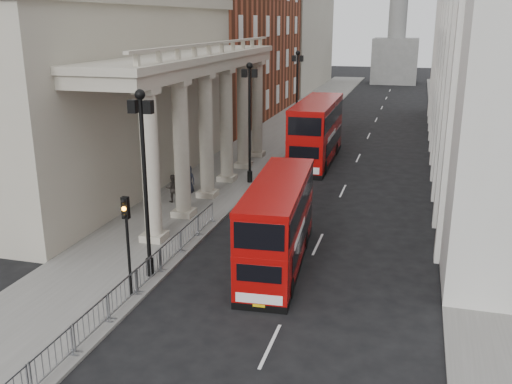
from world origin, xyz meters
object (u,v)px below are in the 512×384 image
Objects in this scene: bus_far at (317,130)px; pedestrian_c at (189,179)px; lamp_post_north at (297,89)px; pedestrian_a at (184,197)px; traffic_light at (127,228)px; lamp_post_south at (144,172)px; bus_near at (278,222)px; pedestrian_b at (173,188)px; lamp_post_mid at (250,115)px.

pedestrian_c is at bearing -120.82° from bus_far.
lamp_post_north is 20.19m from pedestrian_c.
bus_far is 16.05m from pedestrian_a.
traffic_light is 2.51× the size of pedestrian_a.
pedestrian_c is (-1.20, 3.67, 0.06)m from pedestrian_a.
lamp_post_south is 6.58m from bus_near.
traffic_light is at bearing 76.03° from pedestrian_b.
lamp_post_south is 24.17m from bus_far.
pedestrian_c is at bearing 126.88° from bus_near.
pedestrian_b is at bearing 134.90° from bus_near.
lamp_post_north is 4.52× the size of pedestrian_c.
lamp_post_mid reaches higher than pedestrian_a.
bus_near is 5.62× the size of pedestrian_a.
lamp_post_north is 29.63m from bus_near.
lamp_post_south is at bearing -90.00° from lamp_post_north.
bus_near is at bearing -79.87° from lamp_post_north.
lamp_post_south reaches higher than bus_far.
pedestrian_c is at bearing -131.85° from lamp_post_mid.
lamp_post_south is at bearing -90.00° from lamp_post_mid.
lamp_post_south is at bearing -105.03° from pedestrian_a.
pedestrian_a is (-1.98, -23.22, -3.93)m from lamp_post_north.
lamp_post_mid is 1.93× the size of traffic_light.
bus_near reaches higher than pedestrian_b.
lamp_post_south reaches higher than pedestrian_a.
lamp_post_mid is 4.71× the size of pedestrian_b.
pedestrian_b is at bearing 108.28° from lamp_post_south.
pedestrian_c is at bearing -99.25° from lamp_post_north.
bus_far is 13.22m from pedestrian_c.
pedestrian_b is (-6.77, -13.51, -1.60)m from bus_far.
bus_far is at bearing 81.96° from lamp_post_south.
lamp_post_north is 34.07m from traffic_light.
lamp_post_mid is at bearing -90.00° from lamp_post_north.
pedestrian_b is at bearing 105.16° from pedestrian_a.
pedestrian_b reaches higher than pedestrian_a.
pedestrian_c is at bearing -125.76° from pedestrian_b.
lamp_post_mid is 4.52× the size of pedestrian_c.
lamp_post_south reaches higher than pedestrian_c.
traffic_light is 0.45× the size of bus_near.
lamp_post_south is 4.85× the size of pedestrian_a.
bus_far is at bearing 90.45° from bus_near.
lamp_post_south is at bearing -75.24° from pedestrian_c.
pedestrian_a is at bearing 100.91° from traffic_light.
bus_near is (5.19, -29.04, -2.77)m from lamp_post_north.
lamp_post_north is (0.00, 32.00, 0.00)m from lamp_post_south.
lamp_post_mid is 0.86× the size of bus_near.
lamp_post_north is (0.00, 16.00, 0.00)m from lamp_post_mid.
bus_near is 5.24× the size of pedestrian_c.
lamp_post_north is at bearing 57.37° from pedestrian_a.
traffic_light reaches higher than pedestrian_a.
pedestrian_b is at bearing -120.91° from lamp_post_mid.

